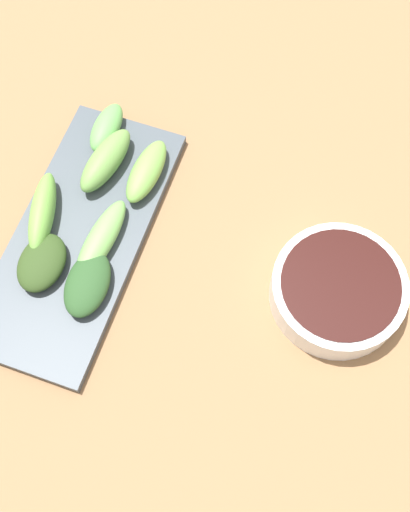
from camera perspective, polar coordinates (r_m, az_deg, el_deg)
name	(u,v)px	position (r m, az deg, el deg)	size (l,w,h in m)	color
tabletop	(187,262)	(0.70, -1.64, -0.53)	(2.10, 2.10, 0.02)	#926B47
sauce_bowl	(338,290)	(0.67, 11.71, -2.95)	(0.14, 0.14, 0.04)	white
serving_plate	(80,236)	(0.71, -11.05, 1.72)	(0.13, 0.31, 0.01)	#444E56
broccoli_stalk_0	(107,128)	(0.75, -8.73, 11.19)	(0.03, 0.07, 0.02)	#65AF56
broccoli_stalk_1	(106,160)	(0.72, -8.80, 8.38)	(0.03, 0.09, 0.03)	#6EA14C
broccoli_stalk_2	(101,239)	(0.68, -9.21, 1.49)	(0.03, 0.10, 0.02)	#75B95A
broccoli_leafy_3	(87,284)	(0.67, -10.39, -2.44)	(0.04, 0.07, 0.02)	#2B5227
broccoli_stalk_4	(146,171)	(0.72, -5.21, 7.50)	(0.03, 0.08, 0.02)	#76B54E
broccoli_leafy_5	(42,263)	(0.69, -14.28, -0.58)	(0.05, 0.07, 0.02)	#30481E
broccoli_stalk_6	(42,212)	(0.71, -14.22, 3.77)	(0.02, 0.10, 0.03)	#72B248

